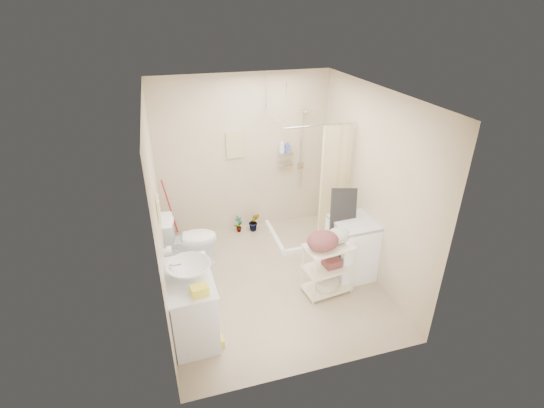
% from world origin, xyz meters
% --- Properties ---
extents(floor, '(3.20, 3.20, 0.00)m').
position_xyz_m(floor, '(0.00, 0.00, 0.00)').
color(floor, tan).
rests_on(floor, ground).
extents(ceiling, '(2.80, 3.20, 0.04)m').
position_xyz_m(ceiling, '(0.00, 0.00, 2.60)').
color(ceiling, silver).
rests_on(ceiling, ground).
extents(wall_back, '(2.80, 0.04, 2.60)m').
position_xyz_m(wall_back, '(0.00, 1.60, 1.30)').
color(wall_back, beige).
rests_on(wall_back, ground).
extents(wall_front, '(2.80, 0.04, 2.60)m').
position_xyz_m(wall_front, '(0.00, -1.60, 1.30)').
color(wall_front, beige).
rests_on(wall_front, ground).
extents(wall_left, '(0.04, 3.20, 2.60)m').
position_xyz_m(wall_left, '(-1.40, 0.00, 1.30)').
color(wall_left, beige).
rests_on(wall_left, ground).
extents(wall_right, '(0.04, 3.20, 2.60)m').
position_xyz_m(wall_right, '(1.40, 0.00, 1.30)').
color(wall_right, beige).
rests_on(wall_right, ground).
extents(vanity, '(0.55, 0.94, 0.81)m').
position_xyz_m(vanity, '(-1.16, -0.68, 0.41)').
color(vanity, silver).
rests_on(vanity, ground).
extents(sink, '(0.54, 0.54, 0.17)m').
position_xyz_m(sink, '(-1.14, -0.67, 0.90)').
color(sink, silver).
rests_on(sink, vanity).
extents(counter_basket, '(0.20, 0.17, 0.10)m').
position_xyz_m(counter_basket, '(-1.07, -1.00, 0.86)').
color(counter_basket, yellow).
rests_on(counter_basket, vanity).
extents(floor_basket, '(0.29, 0.23, 0.15)m').
position_xyz_m(floor_basket, '(-0.95, -0.96, 0.07)').
color(floor_basket, yellow).
rests_on(floor_basket, ground).
extents(toilet, '(0.83, 0.51, 0.81)m').
position_xyz_m(toilet, '(-1.04, 0.74, 0.41)').
color(toilet, white).
rests_on(toilet, ground).
extents(mop, '(0.11, 0.11, 1.13)m').
position_xyz_m(mop, '(-1.29, 1.48, 0.57)').
color(mop, '#A61424').
rests_on(mop, ground).
extents(potted_plant_a, '(0.19, 0.18, 0.29)m').
position_xyz_m(potted_plant_a, '(-0.17, 1.43, 0.15)').
color(potted_plant_a, brown).
rests_on(potted_plant_a, ground).
extents(potted_plant_b, '(0.22, 0.19, 0.34)m').
position_xyz_m(potted_plant_b, '(0.09, 1.40, 0.17)').
color(potted_plant_b, brown).
rests_on(potted_plant_b, ground).
extents(hanging_towel, '(0.28, 0.03, 0.42)m').
position_xyz_m(hanging_towel, '(-0.15, 1.58, 1.50)').
color(hanging_towel, '#CAC087').
rests_on(hanging_towel, wall_back).
extents(towel_ring, '(0.04, 0.22, 0.34)m').
position_xyz_m(towel_ring, '(-1.38, -0.20, 1.47)').
color(towel_ring, '#FFEB9A').
rests_on(towel_ring, wall_left).
extents(tp_holder, '(0.08, 0.12, 0.14)m').
position_xyz_m(tp_holder, '(-1.36, 0.05, 0.72)').
color(tp_holder, white).
rests_on(tp_holder, wall_left).
extents(shower, '(1.10, 1.10, 2.10)m').
position_xyz_m(shower, '(0.85, 1.05, 1.05)').
color(shower, white).
rests_on(shower, ground).
extents(shampoo_bottle_a, '(0.11, 0.11, 0.24)m').
position_xyz_m(shampoo_bottle_a, '(0.61, 1.53, 1.44)').
color(shampoo_bottle_a, silver).
rests_on(shampoo_bottle_a, shower).
extents(shampoo_bottle_b, '(0.09, 0.09, 0.17)m').
position_xyz_m(shampoo_bottle_b, '(0.71, 1.53, 1.40)').
color(shampoo_bottle_b, '#4F60AF').
rests_on(shampoo_bottle_b, shower).
extents(washing_machine, '(0.61, 0.63, 0.86)m').
position_xyz_m(washing_machine, '(1.14, -0.14, 0.43)').
color(washing_machine, white).
rests_on(washing_machine, ground).
extents(laundry_rack, '(0.67, 0.45, 0.87)m').
position_xyz_m(laundry_rack, '(0.65, -0.42, 0.43)').
color(laundry_rack, '#F3ECCE').
rests_on(laundry_rack, ground).
extents(ironing_board, '(0.38, 0.12, 1.34)m').
position_xyz_m(ironing_board, '(0.97, -0.13, 0.67)').
color(ironing_board, black).
rests_on(ironing_board, ground).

